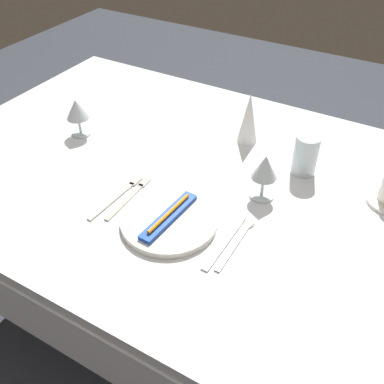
{
  "coord_description": "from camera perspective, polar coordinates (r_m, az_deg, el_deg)",
  "views": [
    {
      "loc": [
        0.46,
        -0.9,
        1.53
      ],
      "look_at": [
        -0.01,
        -0.09,
        0.76
      ],
      "focal_mm": 41.04,
      "sensor_mm": 36.0,
      "label": 1
    }
  ],
  "objects": [
    {
      "name": "drink_tumbler",
      "position": [
        1.33,
        14.54,
        4.7
      ],
      "size": [
        0.07,
        0.07,
        0.12
      ],
      "color": "silver",
      "rests_on": "dining_table"
    },
    {
      "name": "dinner_knife",
      "position": [
        1.1,
        4.25,
        -6.52
      ],
      "size": [
        0.02,
        0.22,
        0.0
      ],
      "color": "beige",
      "rests_on": "dining_table"
    },
    {
      "name": "wine_glass_centre",
      "position": [
        1.19,
        9.43,
        2.96
      ],
      "size": [
        0.07,
        0.07,
        0.14
      ],
      "color": "silver",
      "rests_on": "dining_table"
    },
    {
      "name": "wine_glass_left",
      "position": [
        1.5,
        -14.73,
        10.18
      ],
      "size": [
        0.08,
        0.08,
        0.13
      ],
      "color": "silver",
      "rests_on": "dining_table"
    },
    {
      "name": "fork_outer",
      "position": [
        1.24,
        -8.05,
        -0.56
      ],
      "size": [
        0.02,
        0.2,
        0.0
      ],
      "color": "beige",
      "rests_on": "dining_table"
    },
    {
      "name": "toothbrush_package",
      "position": [
        1.13,
        -3.03,
        -3.12
      ],
      "size": [
        0.05,
        0.21,
        0.02
      ],
      "color": "blue",
      "rests_on": "dinner_plate"
    },
    {
      "name": "fork_inner",
      "position": [
        1.25,
        -9.6,
        -0.47
      ],
      "size": [
        0.03,
        0.22,
        0.0
      ],
      "color": "beige",
      "rests_on": "dining_table"
    },
    {
      "name": "dining_table",
      "position": [
        1.34,
        2.43,
        -1.35
      ],
      "size": [
        1.8,
        1.11,
        0.74
      ],
      "color": "white",
      "rests_on": "ground"
    },
    {
      "name": "spoon_soup",
      "position": [
        1.12,
        6.23,
        -5.81
      ],
      "size": [
        0.03,
        0.21,
        0.01
      ],
      "color": "beige",
      "rests_on": "dining_table"
    },
    {
      "name": "napkin_folded",
      "position": [
        1.43,
        7.55,
        9.43
      ],
      "size": [
        0.07,
        0.07,
        0.17
      ],
      "primitive_type": "cone",
      "color": "white",
      "rests_on": "dining_table"
    },
    {
      "name": "dinner_plate",
      "position": [
        1.15,
        -3.0,
        -3.74
      ],
      "size": [
        0.25,
        0.25,
        0.02
      ],
      "primitive_type": "cylinder",
      "color": "white",
      "rests_on": "dining_table"
    },
    {
      "name": "ground_plane",
      "position": [
        1.84,
        1.85,
        -17.07
      ],
      "size": [
        6.0,
        6.0,
        0.0
      ],
      "primitive_type": "plane",
      "color": "#383D47"
    }
  ]
}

